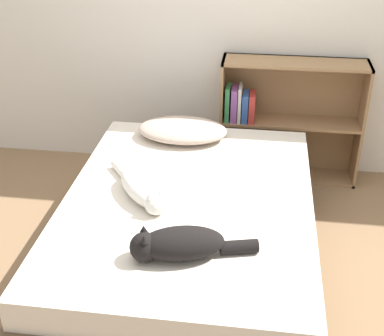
# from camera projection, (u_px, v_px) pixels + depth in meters

# --- Properties ---
(ground_plane) EXTENTS (8.00, 8.00, 0.00)m
(ground_plane) POSITION_uv_depth(u_px,v_px,m) (189.00, 269.00, 3.07)
(ground_plane) COLOR #846647
(bed) EXTENTS (1.34, 1.82, 0.49)m
(bed) POSITION_uv_depth(u_px,v_px,m) (189.00, 235.00, 2.95)
(bed) COLOR brown
(bed) RESTS_ON ground_plane
(pillow) EXTENTS (0.57, 0.37, 0.11)m
(pillow) POSITION_uv_depth(u_px,v_px,m) (183.00, 130.00, 3.42)
(pillow) COLOR #B29E8E
(pillow) RESTS_ON bed
(cat_light) EXTENTS (0.43, 0.53, 0.13)m
(cat_light) POSITION_uv_depth(u_px,v_px,m) (142.00, 189.00, 2.79)
(cat_light) COLOR white
(cat_light) RESTS_ON bed
(cat_dark) EXTENTS (0.57, 0.26, 0.16)m
(cat_dark) POSITION_uv_depth(u_px,v_px,m) (178.00, 244.00, 2.36)
(cat_dark) COLOR black
(cat_dark) RESTS_ON bed
(bookshelf) EXTENTS (0.99, 0.26, 0.88)m
(bookshelf) POSITION_uv_depth(u_px,v_px,m) (284.00, 117.00, 3.81)
(bookshelf) COLOR #8E6B47
(bookshelf) RESTS_ON ground_plane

